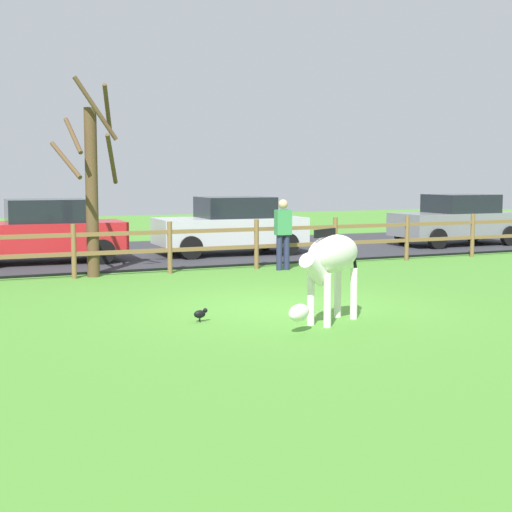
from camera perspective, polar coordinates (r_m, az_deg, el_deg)
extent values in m
plane|color=#47842D|center=(12.82, 2.03, -3.80)|extent=(60.00, 60.00, 0.00)
cube|color=#2D2D33|center=(21.48, -9.06, 0.16)|extent=(28.00, 7.40, 0.05)
cylinder|color=brown|center=(16.69, -13.40, 0.33)|extent=(0.11, 0.11, 1.16)
cylinder|color=brown|center=(17.22, -6.43, 0.63)|extent=(0.11, 0.11, 1.16)
cylinder|color=brown|center=(17.99, 0.04, 0.89)|extent=(0.11, 0.11, 1.16)
cylinder|color=brown|center=(18.96, 5.91, 1.12)|extent=(0.11, 0.11, 1.16)
cylinder|color=brown|center=(20.12, 11.16, 1.32)|extent=(0.11, 0.11, 1.16)
cylinder|color=brown|center=(21.42, 15.80, 1.49)|extent=(0.11, 0.11, 1.16)
cube|color=brown|center=(17.23, -6.43, 0.44)|extent=(21.30, 0.06, 0.09)
cube|color=brown|center=(17.19, -6.44, 1.79)|extent=(21.30, 0.06, 0.09)
cylinder|color=#513A23|center=(16.85, -12.12, 4.60)|extent=(0.27, 0.27, 3.62)
cylinder|color=#513A23|center=(16.49, -11.85, 10.68)|extent=(0.94, 0.15, 1.30)
cylinder|color=#513A23|center=(16.56, -13.97, 6.95)|extent=(0.45, 1.21, 0.81)
cylinder|color=#513A23|center=(16.71, -13.44, 8.70)|extent=(0.25, 0.84, 0.80)
cylinder|color=#513A23|center=(16.76, -10.69, 7.09)|extent=(0.47, 0.91, 1.06)
cylinder|color=#513A23|center=(16.85, -11.01, 10.80)|extent=(0.37, 0.78, 0.93)
ellipsoid|color=white|center=(11.42, 5.76, 0.19)|extent=(1.31, 1.04, 0.56)
cylinder|color=white|center=(11.09, 5.34, -3.32)|extent=(0.11, 0.11, 0.78)
cylinder|color=white|center=(11.23, 4.10, -3.19)|extent=(0.11, 0.11, 0.78)
cylinder|color=white|center=(11.78, 7.29, -2.79)|extent=(0.11, 0.11, 0.78)
cylinder|color=white|center=(11.91, 6.10, -2.68)|extent=(0.11, 0.11, 0.78)
cylinder|color=white|center=(10.99, 4.40, -1.01)|extent=(0.63, 0.50, 0.51)
ellipsoid|color=white|center=(10.72, 3.21, -4.23)|extent=(0.48, 0.39, 0.24)
cube|color=black|center=(11.18, 5.15, 1.72)|extent=(0.50, 0.32, 0.12)
cylinder|color=black|center=(12.02, 7.33, -0.26)|extent=(0.19, 0.14, 0.54)
cylinder|color=black|center=(11.55, -4.24, -4.76)|extent=(0.01, 0.01, 0.06)
cylinder|color=black|center=(11.51, -4.18, -4.79)|extent=(0.01, 0.01, 0.06)
ellipsoid|color=black|center=(11.51, -4.21, -4.33)|extent=(0.18, 0.10, 0.12)
sphere|color=black|center=(11.53, -3.80, -4.06)|extent=(0.07, 0.07, 0.07)
cube|color=red|center=(19.51, -15.70, 1.42)|extent=(4.08, 1.90, 0.70)
cube|color=black|center=(19.49, -15.31, 3.28)|extent=(1.98, 1.66, 0.56)
cylinder|color=black|center=(18.89, -11.33, 0.31)|extent=(0.61, 0.21, 0.60)
cylinder|color=black|center=(20.56, -12.16, 0.75)|extent=(0.61, 0.21, 0.60)
cube|color=#B7BABF|center=(20.83, -1.96, 1.91)|extent=(4.09, 1.92, 0.70)
cube|color=black|center=(20.85, -1.58, 3.65)|extent=(1.98, 1.67, 0.56)
cylinder|color=black|center=(19.64, -4.86, 0.62)|extent=(0.61, 0.21, 0.60)
cylinder|color=black|center=(21.27, -6.15, 1.02)|extent=(0.61, 0.21, 0.60)
cylinder|color=black|center=(20.56, 2.38, 0.88)|extent=(0.61, 0.21, 0.60)
cylinder|color=black|center=(22.13, 0.62, 1.25)|extent=(0.61, 0.21, 0.60)
cube|color=slate|center=(24.45, 14.68, 2.32)|extent=(4.01, 1.72, 0.70)
cube|color=black|center=(24.52, 15.00, 3.80)|extent=(1.91, 1.57, 0.56)
cylinder|color=black|center=(22.98, 13.36, 1.26)|extent=(0.60, 0.18, 0.60)
cylinder|color=black|center=(24.34, 10.93, 1.57)|extent=(0.60, 0.18, 0.60)
cylinder|color=black|center=(24.71, 18.34, 1.44)|extent=(0.60, 0.18, 0.60)
cylinder|color=black|center=(25.98, 15.82, 1.72)|extent=(0.60, 0.18, 0.60)
cylinder|color=#232847|center=(17.73, 1.75, 0.26)|extent=(0.14, 0.14, 0.82)
cylinder|color=#232847|center=(17.80, 2.28, 0.28)|extent=(0.14, 0.14, 0.82)
cube|color=#38844C|center=(17.71, 2.02, 2.52)|extent=(0.37, 0.24, 0.58)
sphere|color=tan|center=(17.68, 2.03, 3.88)|extent=(0.22, 0.22, 0.22)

